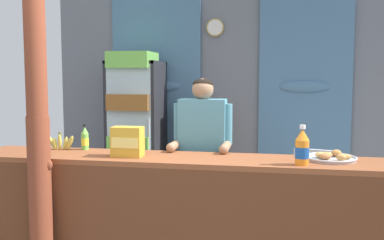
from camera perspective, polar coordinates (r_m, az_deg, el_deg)
back_wall_curtained at (r=5.92m, az=4.55°, el=3.76°), size 4.74×0.22×2.79m
stall_counter at (r=3.44m, az=-2.98°, el=-11.38°), size 3.28×0.54×0.98m
timber_post at (r=3.42m, az=-19.48°, el=-0.47°), size 0.19×0.17×2.63m
drink_fridge at (r=5.70m, az=-7.32°, el=-0.05°), size 0.65×0.73×1.92m
bottle_shelf_rack at (r=5.72m, az=0.70°, el=-3.79°), size 0.48×0.28×1.30m
plastic_lawn_chair at (r=4.91m, az=15.85°, el=-7.72°), size 0.54×0.54×0.86m
shopkeeper at (r=3.86m, az=1.38°, el=-3.29°), size 0.52×0.42×1.60m
soda_bottle_orange_soda at (r=3.20m, az=14.18°, el=-3.57°), size 0.10×0.10×0.29m
soda_bottle_lime_soda at (r=3.89m, az=-13.80°, el=-2.40°), size 0.06×0.06×0.22m
snack_box_choco_powder at (r=3.48m, az=-8.42°, el=-2.82°), size 0.24×0.14×0.24m
pastry_tray at (r=3.46m, az=17.65°, el=-4.67°), size 0.39×0.39×0.07m
banana_bunch at (r=3.95m, az=-16.80°, el=-2.83°), size 0.27×0.07×0.16m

